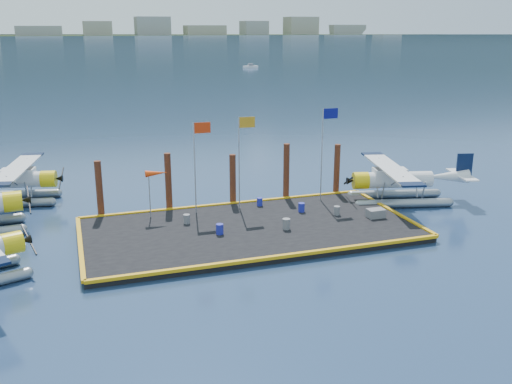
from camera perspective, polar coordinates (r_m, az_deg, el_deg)
ground at (r=35.26m, az=-0.65°, el=-4.13°), size 4000.00×4000.00×0.00m
dock at (r=35.19m, az=-0.65°, el=-3.82°), size 20.00×10.00×0.40m
dock_bumpers at (r=35.10m, az=-0.65°, el=-3.38°), size 20.25×10.25×0.18m
far_backdrop at (r=1786.61m, az=-10.70°, el=15.82°), size 3050.00×2050.00×810.00m
seaplane_c at (r=44.37m, az=-23.12°, el=0.89°), size 9.09×9.92×3.51m
seaplane_d at (r=41.97m, az=13.71°, el=0.96°), size 9.29×10.05×3.57m
drum_0 at (r=35.93m, az=-6.95°, el=-2.69°), size 0.41×0.41×0.58m
drum_1 at (r=34.70m, az=3.04°, el=-3.21°), size 0.47×0.47×0.66m
drum_2 at (r=37.66m, az=8.08°, el=-1.85°), size 0.41×0.41×0.58m
drum_3 at (r=33.92m, az=-3.65°, el=-3.72°), size 0.44×0.44×0.62m
drum_4 at (r=38.01m, az=4.57°, el=-1.54°), size 0.43×0.43×0.60m
drum_5 at (r=39.18m, az=0.37°, el=-0.98°), size 0.39×0.39×0.55m
crate at (r=37.60m, az=11.88°, el=-2.09°), size 1.11×0.74×0.55m
flagpole_red at (r=36.99m, az=-5.86°, el=3.86°), size 1.14×0.08×6.00m
flagpole_yellow at (r=37.71m, az=-1.41°, el=4.35°), size 1.14×0.08×6.20m
flagpole_blue at (r=39.80m, az=6.90°, el=5.12°), size 1.14×0.08×6.50m
windsock at (r=36.79m, az=-9.97°, el=1.75°), size 1.40×0.44×3.12m
piling_0 at (r=38.34m, az=-15.38°, el=0.10°), size 0.44×0.44×4.00m
piling_1 at (r=38.75m, az=-8.75°, el=0.82°), size 0.44×0.44×4.20m
piling_2 at (r=39.75m, az=-2.34°, el=1.09°), size 0.44×0.44×3.80m
piling_3 at (r=40.93m, az=3.05°, el=1.89°), size 0.44×0.44×4.30m
piling_4 at (r=42.55m, az=8.07°, el=2.09°), size 0.44×0.44×4.00m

